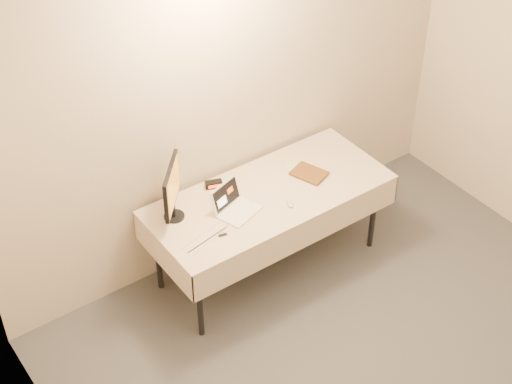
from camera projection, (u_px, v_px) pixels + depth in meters
back_wall at (233, 97)px, 5.73m from camera, size 4.00×0.10×2.70m
table at (269, 200)px, 5.86m from camera, size 1.86×0.81×0.74m
laptop at (234, 205)px, 5.64m from camera, size 0.36×0.34×0.20m
monitor at (172, 188)px, 5.45m from camera, size 0.31×0.34×0.45m
book at (303, 168)px, 5.86m from camera, size 0.19×0.09×0.26m
alarm_clock at (214, 184)px, 5.87m from camera, size 0.14×0.09×0.05m
clicker at (290, 204)px, 5.71m from camera, size 0.07×0.10×0.02m
paper_form at (300, 173)px, 6.02m from camera, size 0.11×0.26×0.00m
usb_dongle at (223, 235)px, 5.46m from camera, size 0.06×0.03×0.01m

